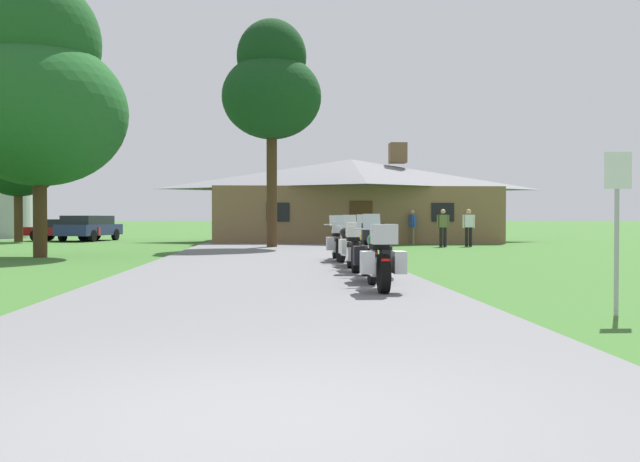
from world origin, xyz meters
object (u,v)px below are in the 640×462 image
motorcycle_green_nearest_to_camera (379,258)px  metal_silo_distant (6,181)px  tree_left_near (39,91)px  bystander_blue_shirt_near_lodge (412,225)px  parked_red_sedan_far_left (66,229)px  motorcycle_yellow_third_in_row (353,247)px  bystander_white_shirt_beside_signpost (469,226)px  parked_navy_suv_far_left (89,227)px  metal_signpost_roadside (617,213)px  tree_by_lodge_front (272,86)px  motorcycle_yellow_second_in_row (370,252)px  bystander_olive_shirt_by_tree (443,226)px  motorcycle_black_fourth_in_row (350,244)px  motorcycle_orange_farthest_in_row (338,241)px  tree_left_far (18,153)px

motorcycle_green_nearest_to_camera → metal_silo_distant: metal_silo_distant is taller
motorcycle_green_nearest_to_camera → tree_left_near: tree_left_near is taller
bystander_blue_shirt_near_lodge → parked_red_sedan_far_left: 19.13m
bystander_blue_shirt_near_lodge → motorcycle_yellow_third_in_row: bearing=148.5°
bystander_white_shirt_beside_signpost → parked_navy_suv_far_left: bearing=158.0°
metal_signpost_roadside → tree_left_near: size_ratio=0.24×
tree_by_lodge_front → metal_silo_distant: (-16.91, 16.08, -3.21)m
metal_silo_distant → motorcycle_green_nearest_to_camera: bearing=-61.0°
motorcycle_yellow_third_in_row → bystander_white_shirt_beside_signpost: bearing=65.9°
motorcycle_yellow_second_in_row → motorcycle_green_nearest_to_camera: bearing=-91.8°
bystander_olive_shirt_by_tree → metal_signpost_roadside: (-2.97, -21.29, 0.42)m
tree_by_lodge_front → metal_silo_distant: 23.55m
metal_silo_distant → parked_red_sedan_far_left: metal_silo_distant is taller
metal_signpost_roadside → tree_by_lodge_front: size_ratio=0.22×
bystander_white_shirt_beside_signpost → tree_left_near: bearing=-152.9°
motorcycle_black_fourth_in_row → motorcycle_orange_farthest_in_row: bearing=86.1°
motorcycle_yellow_second_in_row → tree_left_far: (-15.39, 24.15, 4.13)m
metal_silo_distant → motorcycle_black_fourth_in_row: bearing=-55.4°
bystander_olive_shirt_by_tree → metal_silo_distant: metal_silo_distant is taller
motorcycle_green_nearest_to_camera → motorcycle_black_fourth_in_row: 6.30m
bystander_olive_shirt_by_tree → tree_left_near: tree_left_near is taller
tree_left_far → tree_by_lodge_front: tree_by_lodge_front is taller
motorcycle_black_fourth_in_row → parked_navy_suv_far_left: (-12.13, 21.21, 0.17)m
bystander_olive_shirt_by_tree → motorcycle_green_nearest_to_camera: bearing=76.4°
bystander_olive_shirt_by_tree → tree_left_far: bearing=-16.8°
motorcycle_yellow_third_in_row → metal_silo_distant: bearing=123.7°
bystander_olive_shirt_by_tree → motorcycle_yellow_third_in_row: bearing=71.9°
motorcycle_yellow_third_in_row → bystander_white_shirt_beside_signpost: (6.83, 14.45, 0.31)m
motorcycle_green_nearest_to_camera → bystander_blue_shirt_near_lodge: bearing=77.7°
tree_left_near → parked_navy_suv_far_left: size_ratio=1.86×
motorcycle_yellow_third_in_row → tree_left_far: bearing=126.2°
motorcycle_yellow_third_in_row → parked_red_sedan_far_left: 26.77m
motorcycle_orange_farthest_in_row → bystander_blue_shirt_near_lodge: bearing=69.7°
parked_red_sedan_far_left → motorcycle_yellow_third_in_row: bearing=-146.0°
motorcycle_green_nearest_to_camera → motorcycle_orange_farthest_in_row: (0.06, 8.23, 0.00)m
parked_navy_suv_far_left → motorcycle_yellow_second_in_row: bearing=-53.2°
metal_signpost_roadside → motorcycle_yellow_second_in_row: bearing=117.8°
tree_by_lodge_front → motorcycle_black_fourth_in_row: bearing=-79.8°
motorcycle_orange_farthest_in_row → parked_navy_suv_far_left: 22.71m
metal_signpost_roadside → tree_by_lodge_front: bearing=102.5°
motorcycle_yellow_third_in_row → metal_silo_distant: size_ratio=0.29×
parked_red_sedan_far_left → parked_navy_suv_far_left: bearing=-86.8°
motorcycle_green_nearest_to_camera → tree_left_far: tree_left_far is taller
bystander_white_shirt_beside_signpost → motorcycle_orange_farthest_in_row: bearing=-120.0°
motorcycle_black_fourth_in_row → parked_navy_suv_far_left: size_ratio=0.43×
motorcycle_black_fourth_in_row → parked_red_sedan_far_left: 25.12m
parked_red_sedan_far_left → bystander_blue_shirt_near_lodge: bearing=-104.5°
motorcycle_orange_farthest_in_row → bystander_olive_shirt_by_tree: bystander_olive_shirt_by_tree is taller
bystander_blue_shirt_near_lodge → parked_red_sedan_far_left: bearing=55.6°
motorcycle_black_fourth_in_row → tree_left_far: 25.53m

